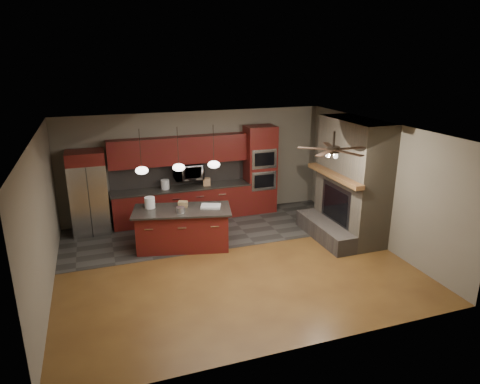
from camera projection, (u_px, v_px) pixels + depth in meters
name	position (u px, v px, depth m)	size (l,w,h in m)	color
ground	(231.00, 261.00, 9.05)	(7.00, 7.00, 0.00)	brown
ceiling	(230.00, 130.00, 8.19)	(7.00, 6.00, 0.02)	white
back_wall	(196.00, 164.00, 11.32)	(7.00, 0.02, 2.80)	#6E6758
right_wall	(377.00, 183.00, 9.71)	(0.02, 6.00, 2.80)	#6E6758
left_wall	(42.00, 220.00, 7.53)	(0.02, 6.00, 2.80)	#6E6758
slate_tile_patch	(209.00, 230.00, 10.67)	(7.00, 2.40, 0.01)	#35332F
fireplace_column	(350.00, 184.00, 9.95)	(1.30, 2.10, 2.80)	#665B49
back_cabinetry	(181.00, 187.00, 11.10)	(3.59, 0.64, 2.20)	#561013
oven_tower	(260.00, 169.00, 11.63)	(0.80, 0.63, 2.38)	#561013
microwave	(188.00, 171.00, 11.04)	(0.73, 0.41, 0.50)	silver
refrigerator	(89.00, 193.00, 10.24)	(0.87, 0.75, 2.04)	silver
kitchen_island	(183.00, 228.00, 9.57)	(2.30, 1.42, 0.92)	#561013
white_bucket	(150.00, 203.00, 9.49)	(0.23, 0.23, 0.25)	silver
paint_can	(181.00, 210.00, 9.22)	(0.18, 0.18, 0.12)	silver
paint_tray	(211.00, 206.00, 9.57)	(0.43, 0.30, 0.04)	silver
cardboard_box	(183.00, 204.00, 9.57)	(0.20, 0.15, 0.13)	olive
counter_bucket	(165.00, 184.00, 10.89)	(0.21, 0.21, 0.24)	silver
counter_box	(207.00, 182.00, 11.19)	(0.18, 0.14, 0.20)	tan
pendant_left	(142.00, 170.00, 8.57)	(0.26, 0.26, 0.92)	black
pendant_center	(179.00, 167.00, 8.80)	(0.26, 0.26, 0.92)	black
pendant_right	(214.00, 164.00, 9.03)	(0.26, 0.26, 0.92)	black
ceiling_fan	(333.00, 149.00, 8.13)	(1.27, 1.33, 0.41)	black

